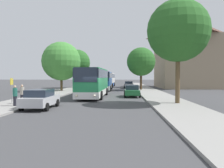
# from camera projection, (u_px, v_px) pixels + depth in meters

# --- Properties ---
(ground_plane) EXTENTS (300.00, 300.00, 0.00)m
(ground_plane) POSITION_uv_depth(u_px,v_px,m) (97.00, 102.00, 22.02)
(ground_plane) COLOR #424244
(ground_plane) RESTS_ON ground
(sidewalk_left) EXTENTS (4.00, 120.00, 0.15)m
(sidewalk_left) POSITION_uv_depth(u_px,v_px,m) (29.00, 100.00, 22.32)
(sidewalk_left) COLOR gray
(sidewalk_left) RESTS_ON ground_plane
(sidewalk_right) EXTENTS (4.00, 120.00, 0.15)m
(sidewalk_right) POSITION_uv_depth(u_px,v_px,m) (167.00, 101.00, 21.71)
(sidewalk_right) COLOR gray
(sidewalk_right) RESTS_ON ground_plane
(building_right_background) EXTENTS (14.73, 14.45, 15.43)m
(building_right_background) POSITION_uv_depth(u_px,v_px,m) (192.00, 54.00, 49.39)
(building_right_background) COLOR gray
(building_right_background) RESTS_ON ground_plane
(bus_front) EXTENTS (3.02, 10.64, 3.45)m
(bus_front) POSITION_uv_depth(u_px,v_px,m) (94.00, 82.00, 26.46)
(bus_front) COLOR silver
(bus_front) RESTS_ON ground_plane
(bus_middle) EXTENTS (2.76, 11.11, 3.33)m
(bus_middle) POSITION_uv_depth(u_px,v_px,m) (104.00, 81.00, 40.24)
(bus_middle) COLOR silver
(bus_middle) RESTS_ON ground_plane
(bus_rear) EXTENTS (3.11, 11.56, 3.28)m
(bus_rear) POSITION_uv_depth(u_px,v_px,m) (108.00, 80.00, 53.69)
(bus_rear) COLOR #2D519E
(bus_rear) RESTS_ON ground_plane
(parked_car_left_curb) EXTENTS (2.09, 4.17, 1.52)m
(parked_car_left_curb) POSITION_uv_depth(u_px,v_px,m) (40.00, 99.00, 17.11)
(parked_car_left_curb) COLOR #B7B7BC
(parked_car_left_curb) RESTS_ON ground_plane
(parked_car_right_near) EXTENTS (1.98, 4.10, 1.47)m
(parked_car_right_near) POSITION_uv_depth(u_px,v_px,m) (132.00, 91.00, 27.10)
(parked_car_right_near) COLOR #236B38
(parked_car_right_near) RESTS_ON ground_plane
(parked_car_right_far) EXTENTS (2.04, 4.05, 1.51)m
(parked_car_right_far) POSITION_uv_depth(u_px,v_px,m) (129.00, 85.00, 46.58)
(parked_car_right_far) COLOR slate
(parked_car_right_far) RESTS_ON ground_plane
(bus_stop_sign) EXTENTS (0.08, 0.45, 2.28)m
(bus_stop_sign) POSITION_uv_depth(u_px,v_px,m) (12.00, 87.00, 19.71)
(bus_stop_sign) COLOR gray
(bus_stop_sign) RESTS_ON sidewalk_left
(pedestrian_waiting_far) EXTENTS (0.36, 0.36, 1.65)m
(pedestrian_waiting_far) POSITION_uv_depth(u_px,v_px,m) (15.00, 96.00, 17.66)
(pedestrian_waiting_far) COLOR #23232D
(pedestrian_waiting_far) RESTS_ON sidewalk_left
(pedestrian_walking_back) EXTENTS (0.36, 0.36, 1.67)m
(pedestrian_walking_back) POSITION_uv_depth(u_px,v_px,m) (22.00, 94.00, 19.01)
(pedestrian_walking_back) COLOR #23232D
(pedestrian_walking_back) RESTS_ON sidewalk_left
(tree_left_near) EXTENTS (6.52, 6.52, 8.21)m
(tree_left_near) POSITION_uv_depth(u_px,v_px,m) (61.00, 61.00, 36.85)
(tree_left_near) COLOR #513D23
(tree_left_near) RESTS_ON sidewalk_left
(tree_left_far) EXTENTS (5.64, 5.64, 8.24)m
(tree_left_far) POSITION_uv_depth(u_px,v_px,m) (77.00, 63.00, 47.45)
(tree_left_far) COLOR brown
(tree_left_far) RESTS_ON sidewalk_left
(tree_right_near) EXTENTS (5.53, 5.53, 9.20)m
(tree_right_near) POSITION_uv_depth(u_px,v_px,m) (178.00, 31.00, 19.37)
(tree_right_near) COLOR brown
(tree_right_near) RESTS_ON sidewalk_right
(tree_right_mid) EXTENTS (5.17, 5.17, 7.64)m
(tree_right_mid) POSITION_uv_depth(u_px,v_px,m) (141.00, 62.00, 39.50)
(tree_right_mid) COLOR #47331E
(tree_right_mid) RESTS_ON sidewalk_right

